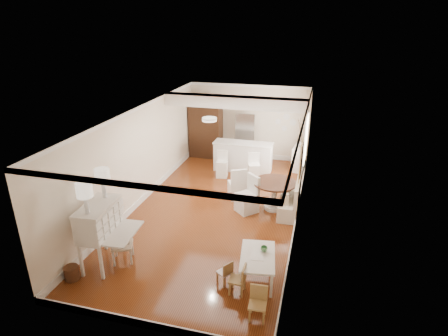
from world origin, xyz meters
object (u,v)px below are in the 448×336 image
at_px(fridge, 254,138).
at_px(slip_chair_far, 237,183).
at_px(wicker_basket, 72,273).
at_px(pantry_cabinet, 206,128).
at_px(kids_chair_b, 225,272).
at_px(kids_chair_a, 237,279).
at_px(kids_table, 257,267).
at_px(dining_table, 274,195).
at_px(bar_stool_left, 222,164).
at_px(kids_chair_c, 258,304).
at_px(slip_chair_near, 247,194).
at_px(sideboard, 299,158).
at_px(secretary_bureau, 101,235).
at_px(bar_stool_right, 254,168).
at_px(breakfast_counter, 243,157).
at_px(gustavian_armchair, 122,244).

bearing_deg(fridge, slip_chair_far, -88.37).
relative_size(wicker_basket, pantry_cabinet, 0.13).
bearing_deg(kids_chair_b, kids_chair_a, 89.17).
relative_size(kids_table, dining_table, 0.95).
relative_size(dining_table, bar_stool_left, 1.33).
xyz_separation_m(kids_chair_a, kids_chair_b, (-0.31, 0.22, -0.05)).
height_order(kids_chair_c, slip_chair_far, slip_chair_far).
bearing_deg(kids_chair_a, slip_chair_near, -170.41).
xyz_separation_m(kids_chair_b, sideboard, (0.97, 6.69, 0.16)).
height_order(secretary_bureau, slip_chair_near, secretary_bureau).
distance_m(bar_stool_left, bar_stool_right, 1.11).
distance_m(wicker_basket, bar_stool_right, 6.55).
bearing_deg(kids_chair_b, slip_chair_near, -142.30).
bearing_deg(fridge, breakfast_counter, -100.78).
xyz_separation_m(kids_chair_a, kids_chair_c, (0.51, -0.58, 0.01)).
bearing_deg(wicker_basket, pantry_cabinet, 86.72).
relative_size(wicker_basket, fridge, 0.17).
bearing_deg(sideboard, kids_chair_a, -91.12).
distance_m(kids_chair_a, dining_table, 3.70).
relative_size(kids_chair_b, slip_chair_far, 0.55).
xyz_separation_m(kids_table, kids_chair_c, (0.20, -1.09, 0.04)).
bearing_deg(pantry_cabinet, slip_chair_near, -58.78).
bearing_deg(bar_stool_right, wicker_basket, -131.28).
bearing_deg(gustavian_armchair, dining_table, -64.51).
relative_size(gustavian_armchair, pantry_cabinet, 0.36).
height_order(bar_stool_right, sideboard, bar_stool_right).
distance_m(kids_chair_b, kids_chair_c, 1.15).
bearing_deg(bar_stool_left, gustavian_armchair, -107.62).
height_order(pantry_cabinet, sideboard, pantry_cabinet).
distance_m(slip_chair_near, slip_chair_far, 0.90).
distance_m(slip_chair_far, fridge, 3.26).
height_order(secretary_bureau, kids_chair_b, secretary_bureau).
distance_m(pantry_cabinet, fridge, 1.92).
distance_m(secretary_bureau, bar_stool_right, 5.80).
relative_size(breakfast_counter, bar_stool_left, 2.26).
bearing_deg(secretary_bureau, kids_chair_a, -7.78).
bearing_deg(kids_chair_a, pantry_cabinet, -157.18).
bearing_deg(pantry_cabinet, breakfast_counter, -32.43).
relative_size(kids_chair_a, kids_chair_c, 0.98).
bearing_deg(kids_chair_c, gustavian_armchair, 159.95).
xyz_separation_m(secretary_bureau, kids_chair_b, (2.73, 0.04, -0.45)).
relative_size(secretary_bureau, fridge, 0.80).
relative_size(gustavian_armchair, kids_chair_b, 1.53).
xyz_separation_m(kids_chair_c, bar_stool_left, (-2.32, 6.11, 0.13)).
relative_size(kids_table, kids_chair_b, 2.12).
xyz_separation_m(slip_chair_near, breakfast_counter, (-0.75, 2.95, -0.01)).
relative_size(wicker_basket, slip_chair_far, 0.30).
relative_size(secretary_bureau, kids_chair_a, 2.26).
distance_m(slip_chair_near, breakfast_counter, 3.05).
bearing_deg(kids_table, bar_stool_right, 101.49).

